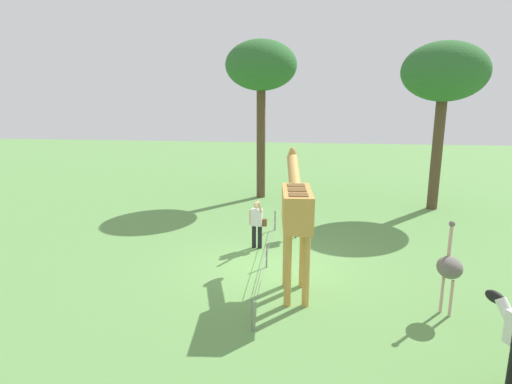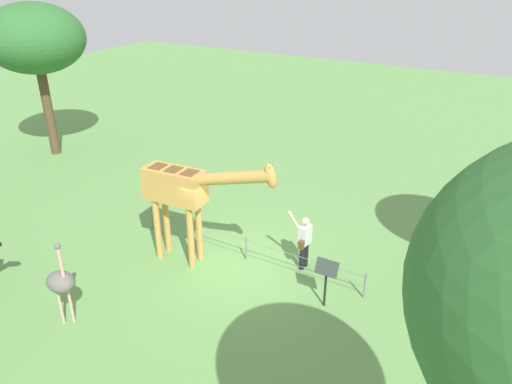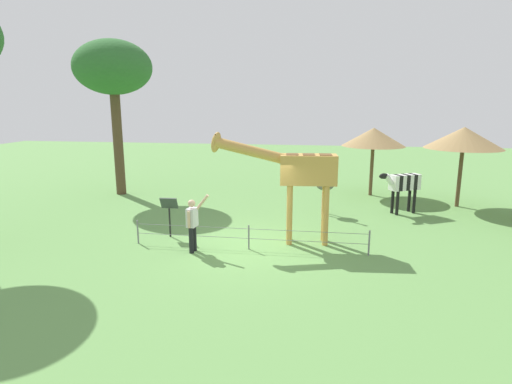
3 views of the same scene
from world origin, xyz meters
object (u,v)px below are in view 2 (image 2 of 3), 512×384
Objects in this scene: visitor at (304,240)px; info_sign at (326,274)px; ostrich at (61,282)px; giraffe at (185,191)px; tree_west at (35,39)px.

visitor is 1.70m from info_sign.
ostrich is at bearing -128.30° from visitor.
ostrich is 6.19m from info_sign.
ostrich is (-0.90, -3.56, -1.04)m from giraffe.
tree_west reaches higher than info_sign.
giraffe is 1.73× the size of ostrich.
ostrich is 0.36× the size of tree_west.
visitor is at bearing 132.98° from info_sign.
giraffe is 3.82m from ostrich.
visitor is 0.77× the size of ostrich.
info_sign is at bearing -47.02° from visitor.
ostrich reaches higher than visitor.
giraffe is at bearing -155.96° from visitor.
tree_west reaches higher than giraffe.
visitor is 14.10m from tree_west.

